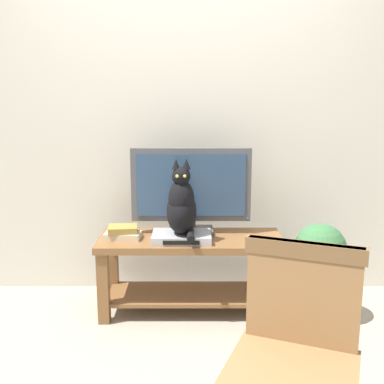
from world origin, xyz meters
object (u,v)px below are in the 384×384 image
at_px(cat, 183,206).
at_px(book_stack, 124,232).
at_px(potted_plant, 320,268).
at_px(wooden_chair, 296,347).
at_px(media_box, 183,237).
at_px(tv, 192,189).
at_px(tv_stand, 192,261).

bearing_deg(cat, book_stack, 170.17).
height_order(book_stack, potted_plant, potted_plant).
distance_m(cat, potted_plant, 0.94).
xyz_separation_m(wooden_chair, potted_plant, (0.42, 1.21, -0.16)).
distance_m(media_box, potted_plant, 0.88).
bearing_deg(media_box, potted_plant, -5.12).
height_order(cat, wooden_chair, cat).
bearing_deg(media_box, tv, 70.64).
xyz_separation_m(media_box, cat, (0.00, -0.02, 0.21)).
bearing_deg(tv_stand, wooden_chair, -74.50).
bearing_deg(book_stack, potted_plant, -5.87).
bearing_deg(book_stack, tv_stand, 2.94).
xyz_separation_m(cat, book_stack, (-0.38, 0.07, -0.19)).
height_order(media_box, book_stack, book_stack).
relative_size(tv, cat, 1.64).
height_order(wooden_chair, book_stack, wooden_chair).
bearing_deg(potted_plant, book_stack, 174.13).
bearing_deg(cat, tv, 72.45).
bearing_deg(wooden_chair, tv_stand, 105.50).
height_order(tv, cat, tv).
distance_m(tv_stand, tv, 0.47).
distance_m(media_box, wooden_chair, 1.36).
bearing_deg(book_stack, cat, -9.83).
height_order(tv_stand, book_stack, book_stack).
bearing_deg(media_box, cat, -86.24).
bearing_deg(book_stack, tv, 15.15).
xyz_separation_m(book_stack, potted_plant, (1.24, -0.13, -0.19)).
height_order(tv, potted_plant, tv).
relative_size(book_stack, potted_plant, 0.37).
relative_size(tv_stand, book_stack, 5.03).
height_order(tv_stand, media_box, media_box).
height_order(tv_stand, tv, tv).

